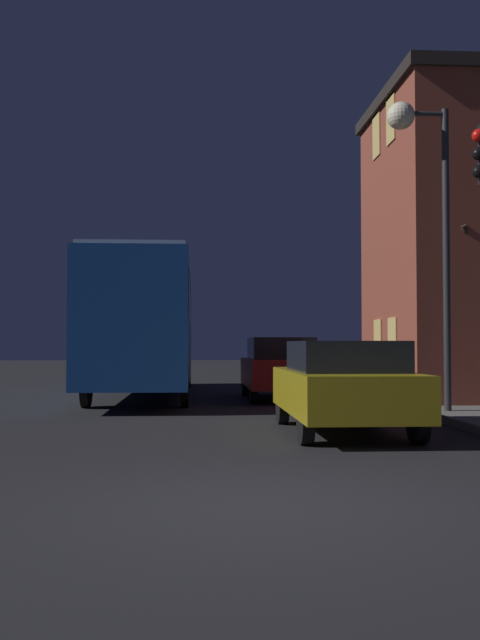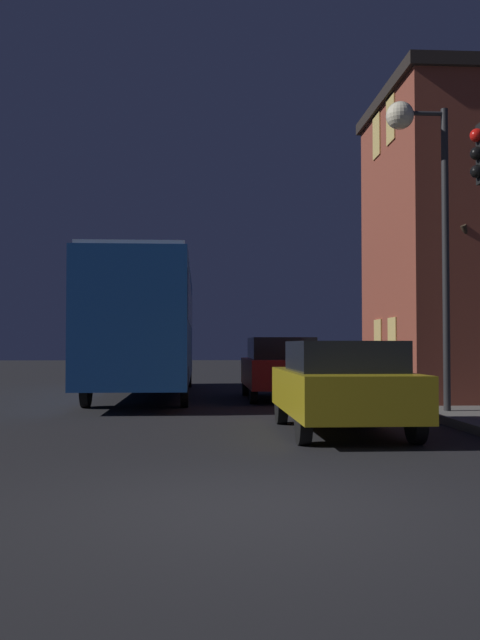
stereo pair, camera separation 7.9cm
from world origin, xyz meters
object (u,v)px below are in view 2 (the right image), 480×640
object	(u,v)px
streetlamp	(419,173)
car_mid_lane	(280,367)
bare_tree	(479,313)
bus	(148,320)
car_near_lane	(341,384)

from	to	relation	value
streetlamp	car_mid_lane	bearing A→B (deg)	113.17
bare_tree	bus	xyz separation A→B (m)	(-7.63, 5.16, 0.01)
bus	car_mid_lane	size ratio (longest dim) A/B	2.76
bus	car_near_lane	bearing A→B (deg)	-66.77
car_near_lane	bus	bearing A→B (deg)	113.23
car_mid_lane	bare_tree	bearing A→B (deg)	-41.84
streetlamp	bus	size ratio (longest dim) A/B	0.52
bare_tree	car_near_lane	distance (m)	5.49
streetlamp	car_near_lane	size ratio (longest dim) A/B	1.45
bus	bare_tree	bearing A→B (deg)	-34.07
streetlamp	car_near_lane	world-z (taller)	streetlamp
car_mid_lane	car_near_lane	bearing A→B (deg)	-88.59
car_mid_lane	streetlamp	bearing A→B (deg)	-66.83
streetlamp	bare_tree	xyz separation A→B (m)	(1.81, 1.53, -2.70)
car_near_lane	streetlamp	bearing A→B (deg)	47.13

